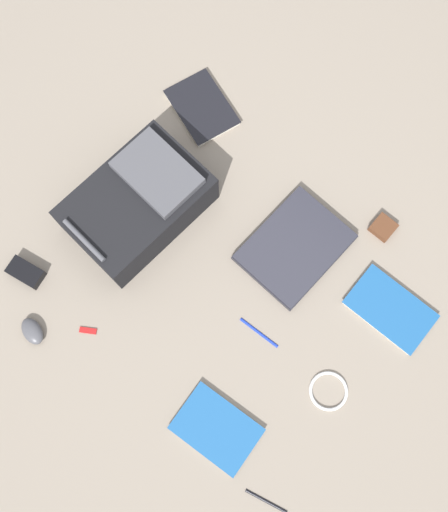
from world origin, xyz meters
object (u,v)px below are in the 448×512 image
object	(u,v)px
book_blue	(390,309)
usb_stick	(88,330)
power_brick	(26,272)
book_red	(217,429)
computer_mouse	(32,331)
pen_black	(266,501)
laptop	(295,247)
pen_blue	(259,333)
book_comic	(202,108)
cable_coil	(329,391)
earbud_pouch	(383,228)
backpack	(139,203)

from	to	relation	value
book_blue	usb_stick	bearing A→B (deg)	-46.81
power_brick	usb_stick	world-z (taller)	power_brick
book_red	computer_mouse	bearing A→B (deg)	-77.71
pen_black	power_brick	bearing A→B (deg)	-92.89
laptop	pen_blue	distance (m)	0.30
power_brick	usb_stick	xyz separation A→B (m)	(0.01, 0.27, -0.01)
computer_mouse	pen_black	world-z (taller)	computer_mouse
book_comic	cable_coil	size ratio (longest dim) A/B	2.39
laptop	earbud_pouch	world-z (taller)	laptop
backpack	earbud_pouch	world-z (taller)	backpack
book_blue	book_comic	xyz separation A→B (m)	(-0.16, -0.91, 0.00)
backpack	computer_mouse	world-z (taller)	backpack
backpack	pen_blue	bearing A→B (deg)	82.61
backpack	book_blue	bearing A→B (deg)	106.68
pen_blue	book_red	bearing A→B (deg)	14.61
laptop	earbud_pouch	xyz separation A→B (m)	(-0.23, 0.18, -0.00)
cable_coil	pen_blue	xyz separation A→B (m)	(-0.01, -0.27, -0.00)
backpack	cable_coil	bearing A→B (deg)	84.63
laptop	pen_black	xyz separation A→B (m)	(0.66, 0.40, -0.01)
cable_coil	power_brick	size ratio (longest dim) A/B	1.08
usb_stick	cable_coil	bearing A→B (deg)	115.26
pen_black	book_comic	bearing A→B (deg)	-131.85
power_brick	pen_black	bearing A→B (deg)	87.11
laptop	pen_blue	bearing A→B (deg)	15.78
computer_mouse	cable_coil	bearing A→B (deg)	134.37
computer_mouse	cable_coil	size ratio (longest dim) A/B	0.77
book_red	pen_black	size ratio (longest dim) A/B	1.88
book_comic	power_brick	bearing A→B (deg)	-4.31
laptop	cable_coil	distance (m)	0.46
cable_coil	earbud_pouch	size ratio (longest dim) A/B	1.69
book_blue	book_comic	distance (m)	0.92
book_blue	usb_stick	distance (m)	0.95
laptop	book_red	xyz separation A→B (m)	(0.59, 0.16, -0.01)
laptop	book_red	world-z (taller)	laptop
pen_black	earbud_pouch	size ratio (longest dim) A/B	1.89
book_red	earbud_pouch	distance (m)	0.83
computer_mouse	power_brick	xyz separation A→B (m)	(-0.12, -0.15, 0.00)
book_blue	usb_stick	world-z (taller)	book_blue
cable_coil	pen_black	world-z (taller)	cable_coil
earbud_pouch	pen_black	bearing A→B (deg)	13.80
power_brick	usb_stick	size ratio (longest dim) A/B	2.05
power_brick	earbud_pouch	size ratio (longest dim) A/B	1.57
book_red	pen_blue	xyz separation A→B (m)	(-0.31, -0.08, -0.00)
backpack	book_blue	size ratio (longest dim) A/B	1.76
pen_blue	earbud_pouch	world-z (taller)	earbud_pouch
book_blue	earbud_pouch	xyz separation A→B (m)	(-0.20, -0.17, 0.00)
backpack	cable_coil	size ratio (longest dim) A/B	3.89
book_red	book_comic	distance (m)	1.06
power_brick	earbud_pouch	xyz separation A→B (m)	(-0.84, 0.79, -0.00)
backpack	cable_coil	distance (m)	0.83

